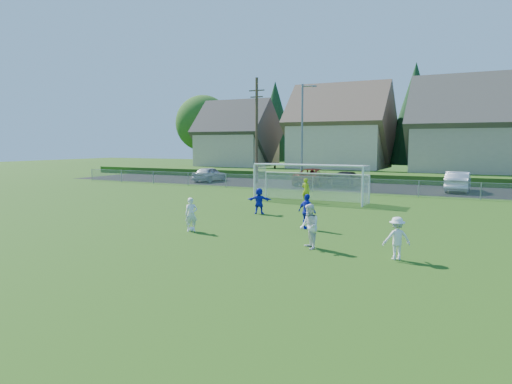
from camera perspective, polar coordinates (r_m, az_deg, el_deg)
ground at (r=16.36m, az=-12.82°, el=-7.56°), size 160.00×160.00×0.00m
asphalt_lot at (r=41.18m, az=12.30°, el=0.65°), size 60.00×60.00×0.00m
grass_embankment at (r=48.43m, az=14.54°, el=1.86°), size 70.00×6.00×0.80m
soccer_ball at (r=20.05m, az=-8.08°, el=-4.63°), size 0.22×0.22×0.22m
player_white_a at (r=20.05m, az=-8.10°, el=-2.81°), size 0.63×0.63×1.47m
player_white_b at (r=16.68m, az=6.68°, el=-4.30°), size 0.98×1.01×1.64m
player_white_c at (r=15.78m, az=17.18°, el=-5.55°), size 1.06×0.90×1.42m
player_blue_a at (r=20.43m, az=6.41°, el=-2.46°), size 1.00×0.65×1.59m
player_blue_b at (r=24.79m, az=0.39°, el=-1.11°), size 1.38×0.83×1.42m
goalkeeper at (r=29.74m, az=6.25°, el=0.22°), size 0.64×0.49×1.58m
car_a at (r=46.02m, az=-5.83°, el=2.23°), size 1.82×4.35×1.47m
car_c at (r=42.11m, az=7.25°, el=1.90°), size 2.63×5.56×1.53m
car_d at (r=40.88m, az=11.38°, el=1.59°), size 1.99×4.76×1.37m
car_f at (r=39.53m, az=23.93°, el=1.20°), size 1.73×4.87×1.60m
soccer_goal at (r=30.13m, az=6.91°, el=1.88°), size 7.42×1.90×2.50m
chainlink_fence at (r=35.85m, az=10.12°, el=0.90°), size 52.06×0.06×1.20m
streetlight at (r=40.94m, az=5.84°, el=7.50°), size 1.38×0.18×9.00m
utility_pole at (r=43.91m, az=0.09°, el=7.83°), size 1.60×0.26×10.00m
houses_row at (r=55.41m, az=18.42°, el=9.43°), size 53.90×11.45×13.27m
tree_row at (r=61.72m, az=18.41°, el=8.66°), size 65.98×12.36×13.80m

